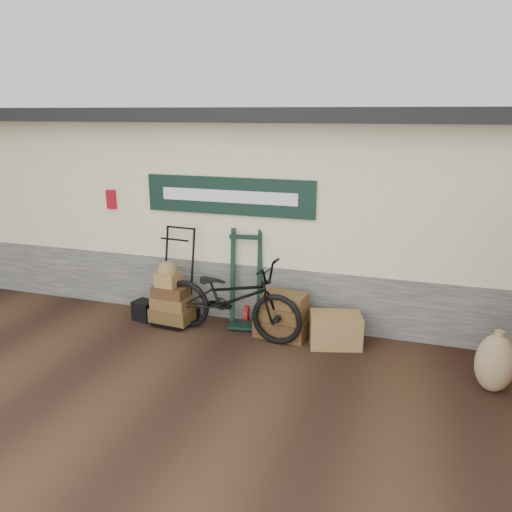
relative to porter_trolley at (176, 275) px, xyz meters
The scene contains 9 objects.
ground 1.45m from the porter_trolley, 31.60° to the right, with size 80.00×80.00×0.00m, color black.
station_building 2.49m from the porter_trolley, 63.36° to the left, with size 14.40×4.10×3.20m.
porter_trolley is the anchor object (origin of this frame).
green_barrow 1.07m from the porter_trolley, 10.94° to the left, with size 0.53×0.45×1.47m, color black, non-canonical shape.
suitcase_stack 1.74m from the porter_trolley, ahead, with size 0.75×0.47×0.66m, color #3B2113, non-canonical shape.
wicker_hamper 2.52m from the porter_trolley, ahead, with size 0.70×0.46×0.46m, color brown.
black_trunk 0.80m from the porter_trolley, 167.96° to the right, with size 0.31×0.26×0.31m, color black.
bicycle 0.99m from the porter_trolley, 13.02° to the right, with size 2.19×0.77×1.28m, color black.
burlap_sack_left 4.48m from the porter_trolley, ahead, with size 0.45×0.37×0.71m, color #816045.
Camera 1 is at (2.29, -5.85, 3.15)m, focal length 35.00 mm.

